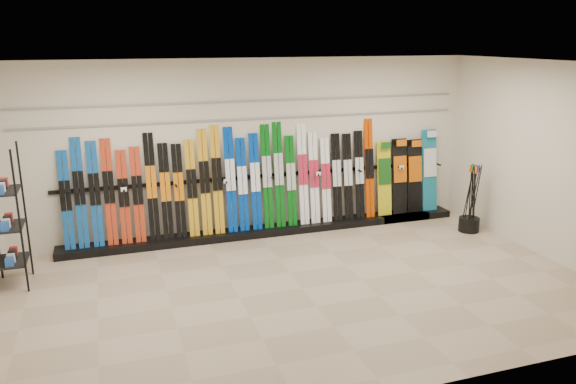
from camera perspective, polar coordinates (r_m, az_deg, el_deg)
name	(u,v)px	position (r m, az deg, el deg)	size (l,w,h in m)	color
floor	(302,288)	(7.80, 1.48, -9.77)	(8.00, 8.00, 0.00)	tan
back_wall	(253,148)	(9.62, -3.55, 4.50)	(8.00, 8.00, 0.00)	beige
right_wall	(551,162)	(9.41, 25.15, 2.80)	(5.00, 5.00, 0.00)	beige
ceiling	(304,64)	(7.06, 1.65, 12.83)	(8.00, 8.00, 0.00)	silver
ski_rack_base	(270,230)	(9.85, -1.81, -3.90)	(8.00, 0.40, 0.12)	black
skis	(231,183)	(9.50, -5.86, 0.87)	(5.36, 0.30, 1.83)	#114E9A
snowboards	(408,175)	(10.76, 12.12, 1.69)	(1.25, 0.24, 1.53)	gold
accessory_rack	(6,218)	(8.46, -26.71, -2.33)	(0.40, 0.60, 1.96)	black
pole_bin	(469,224)	(10.45, 17.90, -3.15)	(0.36, 0.36, 0.25)	black
ski_poles	(472,198)	(10.29, 18.18, -0.63)	(0.29, 0.28, 1.18)	black
slatwall_rail_0	(253,119)	(9.51, -3.57, 7.43)	(7.60, 0.02, 0.03)	gray
slatwall_rail_1	(253,101)	(9.48, -3.60, 9.23)	(7.60, 0.02, 0.03)	gray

